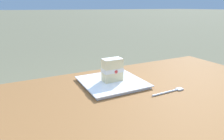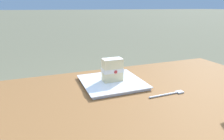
# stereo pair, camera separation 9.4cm
# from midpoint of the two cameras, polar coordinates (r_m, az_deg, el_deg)

# --- Properties ---
(patio_table) EXTENTS (1.69, 0.95, 0.76)m
(patio_table) POSITION_cam_midpoint_polar(r_m,az_deg,el_deg) (0.80, 0.88, -16.31)
(patio_table) COLOR brown
(patio_table) RESTS_ON ground
(dessert_plate) EXTENTS (0.29, 0.29, 0.02)m
(dessert_plate) POSITION_cam_midpoint_polar(r_m,az_deg,el_deg) (0.96, -2.80, -3.62)
(dessert_plate) COLOR white
(dessert_plate) RESTS_ON patio_table
(cake_slice) EXTENTS (0.10, 0.07, 0.11)m
(cake_slice) POSITION_cam_midpoint_polar(r_m,az_deg,el_deg) (0.95, -2.76, 0.02)
(cake_slice) COLOR beige
(cake_slice) RESTS_ON dessert_plate
(dessert_fork) EXTENTS (0.17, 0.02, 0.01)m
(dessert_fork) POSITION_cam_midpoint_polar(r_m,az_deg,el_deg) (0.90, 13.54, -6.10)
(dessert_fork) COLOR silver
(dessert_fork) RESTS_ON patio_table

